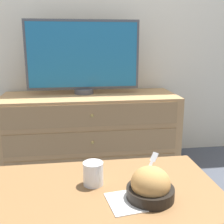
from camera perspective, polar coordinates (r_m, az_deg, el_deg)
ground_plane at (r=2.71m, az=-2.88°, el=-8.30°), size 12.00×12.00×0.00m
wall_back at (r=2.55m, az=-3.31°, el=20.08°), size 12.00×0.05×2.60m
dresser at (r=2.33m, az=-4.44°, el=-4.03°), size 1.40×0.53×0.62m
tv at (r=2.30m, az=-5.90°, el=11.18°), size 0.90×0.16×0.58m
coffee_table at (r=1.18m, az=-1.68°, el=-18.29°), size 0.92×0.54×0.47m
takeout_bowl at (r=1.07m, az=7.81°, el=-14.76°), size 0.18×0.18×0.16m
drink_cup at (r=1.16m, az=-3.83°, el=-12.63°), size 0.08×0.08×0.09m
napkin at (r=1.07m, az=3.62°, el=-17.67°), size 0.17×0.17×0.00m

